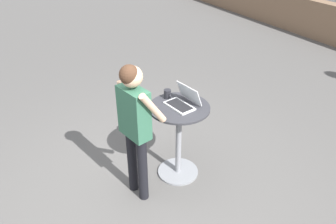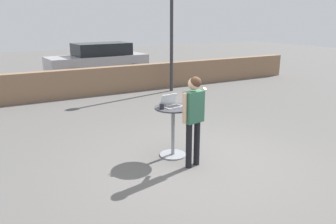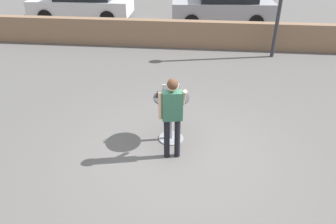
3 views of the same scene
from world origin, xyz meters
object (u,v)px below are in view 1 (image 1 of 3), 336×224
object	(u,v)px
cafe_table	(179,133)
standing_person	(134,119)
coffee_mug	(167,94)
laptop	(183,101)

from	to	relation	value
cafe_table	standing_person	bearing A→B (deg)	-82.91
standing_person	coffee_mug	bearing A→B (deg)	119.09
cafe_table	laptop	world-z (taller)	laptop
coffee_mug	laptop	bearing A→B (deg)	16.60
coffee_mug	standing_person	distance (m)	0.66
laptop	standing_person	world-z (taller)	standing_person
standing_person	laptop	bearing A→B (deg)	97.23
laptop	cafe_table	bearing A→B (deg)	-81.34
laptop	coffee_mug	distance (m)	0.25
coffee_mug	standing_person	xyz separation A→B (m)	(0.32, -0.57, 0.00)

